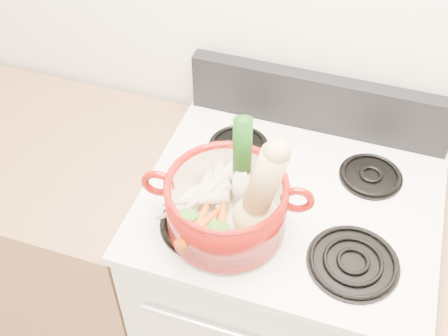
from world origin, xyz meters
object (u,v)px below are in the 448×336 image
(stove_body, at_px, (278,295))
(leek, at_px, (241,164))
(squash, at_px, (260,193))
(dutch_oven, at_px, (227,205))

(stove_body, relative_size, leek, 3.19)
(stove_body, height_order, squash, squash)
(leek, bearing_deg, dutch_oven, -134.53)
(squash, height_order, leek, leek)
(stove_body, xyz_separation_m, squash, (-0.05, -0.17, 0.67))
(dutch_oven, xyz_separation_m, leek, (0.02, 0.05, 0.10))
(stove_body, distance_m, dutch_oven, 0.61)
(stove_body, bearing_deg, dutch_oven, -130.74)
(dutch_oven, bearing_deg, squash, -21.02)
(stove_body, relative_size, dutch_oven, 3.12)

